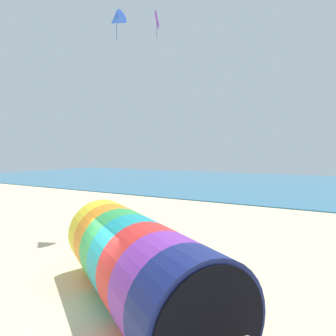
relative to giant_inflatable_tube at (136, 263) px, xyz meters
name	(u,v)px	position (x,y,z in m)	size (l,w,h in m)	color
ground_plane	(98,309)	(-0.92, -0.72, -1.40)	(120.00, 120.00, 0.00)	beige
sea	(289,184)	(-0.92, 39.25, -1.35)	(120.00, 40.00, 0.10)	teal
giant_inflatable_tube	(136,263)	(0.00, 0.00, 0.00)	(8.22, 6.67, 2.79)	yellow
kite_purple_diamond	(157,20)	(-6.89, 12.30, 13.39)	(0.70, 0.81, 1.96)	purple
kite_blue_delta	(116,20)	(-8.53, 9.55, 12.72)	(1.31, 1.04, 2.01)	blue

